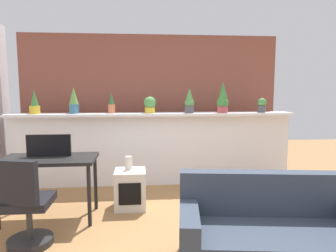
{
  "coord_description": "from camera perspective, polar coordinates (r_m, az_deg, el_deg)",
  "views": [
    {
      "loc": [
        -0.2,
        -2.93,
        1.56
      ],
      "look_at": [
        0.19,
        1.39,
        1.03
      ],
      "focal_mm": 32.86,
      "sensor_mm": 36.0,
      "label": 1
    }
  ],
  "objects": [
    {
      "name": "ground_plane",
      "position": [
        3.32,
        -1.2,
        -21.06
      ],
      "size": [
        12.0,
        12.0,
        0.0
      ],
      "primitive_type": "plane",
      "color": "#9E7042"
    },
    {
      "name": "potted_plant_0",
      "position": [
        5.15,
        -23.51,
        3.83
      ],
      "size": [
        0.16,
        0.16,
        0.37
      ],
      "color": "gold",
      "rests_on": "plant_shelf"
    },
    {
      "name": "plant_shelf",
      "position": [
        4.91,
        -2.83,
        2.19
      ],
      "size": [
        4.5,
        0.37,
        0.04
      ],
      "primitive_type": "cube",
      "color": "white",
      "rests_on": "divider_wall"
    },
    {
      "name": "divider_wall",
      "position": [
        5.03,
        -2.81,
        -4.46
      ],
      "size": [
        4.5,
        0.16,
        1.14
      ],
      "primitive_type": "cube",
      "color": "white",
      "rests_on": "ground"
    },
    {
      "name": "office_chair",
      "position": [
        3.4,
        -24.97,
        -13.91
      ],
      "size": [
        0.49,
        0.49,
        0.91
      ],
      "color": "#262628",
      "rests_on": "ground"
    },
    {
      "name": "potted_plant_5",
      "position": [
        5.03,
        10.13,
        4.98
      ],
      "size": [
        0.19,
        0.19,
        0.5
      ],
      "color": "#B7474C",
      "rests_on": "plant_shelf"
    },
    {
      "name": "tv_monitor",
      "position": [
        3.97,
        -21.23,
        -3.38
      ],
      "size": [
        0.52,
        0.04,
        0.26
      ],
      "primitive_type": "cube",
      "color": "black",
      "rests_on": "desk"
    },
    {
      "name": "potted_plant_3",
      "position": [
        4.92,
        -3.39,
        4.0
      ],
      "size": [
        0.19,
        0.19,
        0.26
      ],
      "color": "gold",
      "rests_on": "plant_shelf"
    },
    {
      "name": "couch",
      "position": [
        2.94,
        18.46,
        -19.17
      ],
      "size": [
        1.65,
        0.96,
        0.8
      ],
      "color": "#333D4C",
      "rests_on": "ground"
    },
    {
      "name": "potted_plant_4",
      "position": [
        4.92,
        3.98,
        4.56
      ],
      "size": [
        0.15,
        0.15,
        0.4
      ],
      "color": "#4C4C51",
      "rests_on": "plant_shelf"
    },
    {
      "name": "desk",
      "position": [
        3.93,
        -21.23,
        -6.7
      ],
      "size": [
        1.1,
        0.6,
        0.75
      ],
      "color": "black",
      "rests_on": "ground"
    },
    {
      "name": "potted_plant_6",
      "position": [
        5.27,
        17.01,
        3.75
      ],
      "size": [
        0.14,
        0.14,
        0.23
      ],
      "color": "#4C4C51",
      "rests_on": "plant_shelf"
    },
    {
      "name": "side_cube_shelf",
      "position": [
        4.15,
        -7.0,
        -11.53
      ],
      "size": [
        0.4,
        0.41,
        0.5
      ],
      "color": "silver",
      "rests_on": "ground"
    },
    {
      "name": "potted_plant_2",
      "position": [
        4.95,
        -10.44,
        3.99
      ],
      "size": [
        0.11,
        0.11,
        0.34
      ],
      "color": "#C66B42",
      "rests_on": "plant_shelf"
    },
    {
      "name": "brick_wall_behind",
      "position": [
        5.54,
        -3.11,
        3.71
      ],
      "size": [
        4.5,
        0.1,
        2.5
      ],
      "primitive_type": "cube",
      "color": "brown",
      "rests_on": "ground"
    },
    {
      "name": "vase_on_shelf",
      "position": [
        4.11,
        -7.31,
        -6.81
      ],
      "size": [
        0.09,
        0.09,
        0.18
      ],
      "primitive_type": "cylinder",
      "color": "silver",
      "rests_on": "side_cube_shelf"
    },
    {
      "name": "potted_plant_1",
      "position": [
        5.02,
        -17.08,
        4.53
      ],
      "size": [
        0.15,
        0.15,
        0.41
      ],
      "color": "#386B84",
      "rests_on": "plant_shelf"
    }
  ]
}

